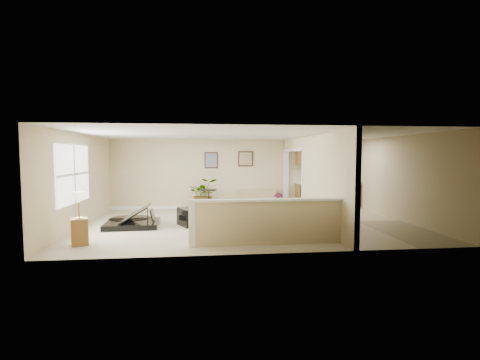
{
  "coord_description": "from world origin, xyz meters",
  "views": [
    {
      "loc": [
        -1.28,
        -9.57,
        1.91
      ],
      "look_at": [
        -0.19,
        0.4,
        1.21
      ],
      "focal_mm": 26.0,
      "sensor_mm": 36.0,
      "label": 1
    }
  ],
  "objects": [
    {
      "name": "kitchen_vinyl",
      "position": [
        3.15,
        0.0,
        0.0
      ],
      "size": [
        2.7,
        6.0,
        0.01
      ],
      "primitive_type": "cube",
      "color": "tan",
      "rests_on": "floor"
    },
    {
      "name": "accent_table",
      "position": [
        -1.06,
        2.25,
        0.49
      ],
      "size": [
        0.53,
        0.53,
        0.76
      ],
      "color": "black",
      "rests_on": "floor"
    },
    {
      "name": "piano_bench",
      "position": [
        -1.68,
        -0.08,
        0.24
      ],
      "size": [
        0.63,
        0.81,
        0.48
      ],
      "primitive_type": "cube",
      "rotation": [
        0.0,
        0.0,
        0.42
      ],
      "color": "black",
      "rests_on": "floor"
    },
    {
      "name": "wall_mirror",
      "position": [
        0.3,
        2.97,
        1.8
      ],
      "size": [
        0.55,
        0.04,
        0.55
      ],
      "color": "#351D13",
      "rests_on": "back_wall"
    },
    {
      "name": "interior_partition",
      "position": [
        1.8,
        0.25,
        1.22
      ],
      "size": [
        0.18,
        5.99,
        2.5
      ],
      "color": "tan",
      "rests_on": "floor"
    },
    {
      "name": "wall_art_left",
      "position": [
        -0.95,
        2.97,
        1.75
      ],
      "size": [
        0.48,
        0.04,
        0.58
      ],
      "color": "#351D13",
      "rests_on": "back_wall"
    },
    {
      "name": "front_wall",
      "position": [
        0.0,
        -3.0,
        1.25
      ],
      "size": [
        9.0,
        0.04,
        2.5
      ],
      "primitive_type": "cube",
      "color": "tan",
      "rests_on": "floor"
    },
    {
      "name": "left_window",
      "position": [
        -4.49,
        -0.5,
        1.45
      ],
      "size": [
        0.05,
        2.15,
        1.45
      ],
      "primitive_type": "cube",
      "color": "white",
      "rests_on": "left_wall"
    },
    {
      "name": "kitchen_cabinets",
      "position": [
        3.19,
        2.73,
        0.87
      ],
      "size": [
        2.36,
        0.65,
        2.33
      ],
      "color": "brown",
      "rests_on": "floor"
    },
    {
      "name": "floor",
      "position": [
        0.0,
        0.0,
        0.0
      ],
      "size": [
        9.0,
        9.0,
        0.0
      ],
      "primitive_type": "plane",
      "color": "#C0B695",
      "rests_on": "ground"
    },
    {
      "name": "back_wall",
      "position": [
        0.0,
        3.0,
        1.25
      ],
      "size": [
        9.0,
        0.04,
        2.5
      ],
      "primitive_type": "cube",
      "color": "tan",
      "rests_on": "floor"
    },
    {
      "name": "piano",
      "position": [
        -3.19,
        0.08,
        0.55
      ],
      "size": [
        1.68,
        1.74,
        1.31
      ],
      "rotation": [
        0.0,
        0.0,
        0.04
      ],
      "color": "black",
      "rests_on": "floor"
    },
    {
      "name": "loveseat",
      "position": [
        0.59,
        2.7,
        0.35
      ],
      "size": [
        1.75,
        1.17,
        0.92
      ],
      "rotation": [
        0.0,
        0.0,
        -0.17
      ],
      "color": "tan",
      "rests_on": "floor"
    },
    {
      "name": "right_wall",
      "position": [
        4.5,
        0.0,
        1.25
      ],
      "size": [
        0.04,
        6.0,
        2.5
      ],
      "primitive_type": "cube",
      "color": "tan",
      "rests_on": "floor"
    },
    {
      "name": "small_plant",
      "position": [
        1.39,
        2.43,
        0.26
      ],
      "size": [
        0.45,
        0.45,
        0.61
      ],
      "color": "black",
      "rests_on": "floor"
    },
    {
      "name": "lamp_stand",
      "position": [
        -3.9,
        -1.91,
        0.48
      ],
      "size": [
        0.43,
        0.43,
        1.14
      ],
      "color": "brown",
      "rests_on": "floor"
    },
    {
      "name": "ceiling",
      "position": [
        0.0,
        0.0,
        2.5
      ],
      "size": [
        9.0,
        6.0,
        0.04
      ],
      "primitive_type": "cube",
      "color": "silver",
      "rests_on": "back_wall"
    },
    {
      "name": "pony_half_wall",
      "position": [
        0.08,
        -2.3,
        0.52
      ],
      "size": [
        3.42,
        0.22,
        1.0
      ],
      "color": "tan",
      "rests_on": "floor"
    },
    {
      "name": "palm_plant",
      "position": [
        -1.22,
        2.65,
        0.56
      ],
      "size": [
        1.07,
        0.94,
        1.13
      ],
      "color": "black",
      "rests_on": "floor"
    },
    {
      "name": "left_wall",
      "position": [
        -4.5,
        0.0,
        1.25
      ],
      "size": [
        0.04,
        6.0,
        2.5
      ],
      "primitive_type": "cube",
      "color": "tan",
      "rests_on": "floor"
    }
  ]
}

